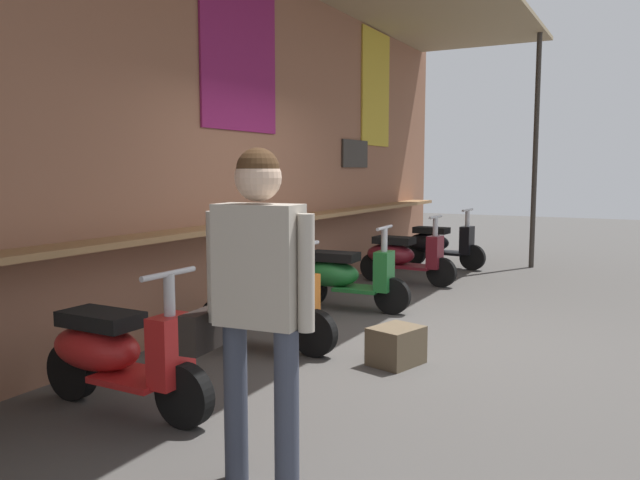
{
  "coord_description": "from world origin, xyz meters",
  "views": [
    {
      "loc": [
        -5.55,
        -1.99,
        1.58
      ],
      "look_at": [
        0.9,
        1.42,
        0.77
      ],
      "focal_mm": 35.47,
      "sensor_mm": 36.0,
      "label": 1
    }
  ],
  "objects_px": {
    "scooter_red": "(115,353)",
    "shopper_with_handbag": "(256,285)",
    "scooter_maroon": "(402,256)",
    "merchandise_crate": "(396,346)",
    "scooter_green": "(343,275)",
    "scooter_black": "(438,244)",
    "scooter_orange": "(258,304)"
  },
  "relations": [
    {
      "from": "scooter_green",
      "to": "merchandise_crate",
      "type": "bearing_deg",
      "value": -55.76
    },
    {
      "from": "shopper_with_handbag",
      "to": "scooter_orange",
      "type": "bearing_deg",
      "value": -151.73
    },
    {
      "from": "merchandise_crate",
      "to": "shopper_with_handbag",
      "type": "bearing_deg",
      "value": -176.83
    },
    {
      "from": "scooter_red",
      "to": "merchandise_crate",
      "type": "xyz_separation_m",
      "value": [
        1.8,
        -1.27,
        -0.23
      ]
    },
    {
      "from": "scooter_maroon",
      "to": "scooter_orange",
      "type": "bearing_deg",
      "value": -88.28
    },
    {
      "from": "scooter_black",
      "to": "scooter_orange",
      "type": "bearing_deg",
      "value": -86.01
    },
    {
      "from": "scooter_black",
      "to": "shopper_with_handbag",
      "type": "relative_size",
      "value": 0.83
    },
    {
      "from": "scooter_orange",
      "to": "merchandise_crate",
      "type": "height_order",
      "value": "scooter_orange"
    },
    {
      "from": "scooter_red",
      "to": "scooter_green",
      "type": "height_order",
      "value": "same"
    },
    {
      "from": "scooter_orange",
      "to": "merchandise_crate",
      "type": "xyz_separation_m",
      "value": [
        0.11,
        -1.27,
        -0.23
      ]
    },
    {
      "from": "scooter_orange",
      "to": "shopper_with_handbag",
      "type": "xyz_separation_m",
      "value": [
        -2.11,
        -1.39,
        0.64
      ]
    },
    {
      "from": "scooter_black",
      "to": "shopper_with_handbag",
      "type": "height_order",
      "value": "shopper_with_handbag"
    },
    {
      "from": "scooter_maroon",
      "to": "merchandise_crate",
      "type": "distance_m",
      "value": 3.74
    },
    {
      "from": "scooter_maroon",
      "to": "merchandise_crate",
      "type": "xyz_separation_m",
      "value": [
        -3.51,
        -1.27,
        -0.23
      ]
    },
    {
      "from": "scooter_green",
      "to": "scooter_black",
      "type": "relative_size",
      "value": 1.0
    },
    {
      "from": "scooter_green",
      "to": "scooter_black",
      "type": "height_order",
      "value": "same"
    },
    {
      "from": "scooter_red",
      "to": "shopper_with_handbag",
      "type": "relative_size",
      "value": 0.83
    },
    {
      "from": "shopper_with_handbag",
      "to": "scooter_maroon",
      "type": "bearing_deg",
      "value": -171.53
    },
    {
      "from": "scooter_green",
      "to": "scooter_maroon",
      "type": "distance_m",
      "value": 1.87
    },
    {
      "from": "scooter_black",
      "to": "shopper_with_handbag",
      "type": "xyz_separation_m",
      "value": [
        -7.41,
        -1.39,
        0.64
      ]
    },
    {
      "from": "scooter_orange",
      "to": "scooter_black",
      "type": "height_order",
      "value": "same"
    },
    {
      "from": "scooter_red",
      "to": "merchandise_crate",
      "type": "relative_size",
      "value": 3.41
    },
    {
      "from": "scooter_black",
      "to": "merchandise_crate",
      "type": "height_order",
      "value": "scooter_black"
    },
    {
      "from": "shopper_with_handbag",
      "to": "scooter_red",
      "type": "bearing_deg",
      "value": -112.04
    },
    {
      "from": "scooter_red",
      "to": "scooter_orange",
      "type": "xyz_separation_m",
      "value": [
        1.69,
        -0.0,
        0.0
      ]
    },
    {
      "from": "scooter_black",
      "to": "merchandise_crate",
      "type": "xyz_separation_m",
      "value": [
        -5.19,
        -1.27,
        -0.23
      ]
    },
    {
      "from": "scooter_maroon",
      "to": "merchandise_crate",
      "type": "height_order",
      "value": "scooter_maroon"
    },
    {
      "from": "scooter_orange",
      "to": "shopper_with_handbag",
      "type": "bearing_deg",
      "value": -55.55
    },
    {
      "from": "scooter_red",
      "to": "scooter_orange",
      "type": "distance_m",
      "value": 1.69
    },
    {
      "from": "merchandise_crate",
      "to": "scooter_red",
      "type": "bearing_deg",
      "value": 144.73
    },
    {
      "from": "scooter_red",
      "to": "scooter_green",
      "type": "relative_size",
      "value": 1.0
    },
    {
      "from": "scooter_orange",
      "to": "shopper_with_handbag",
      "type": "height_order",
      "value": "shopper_with_handbag"
    }
  ]
}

